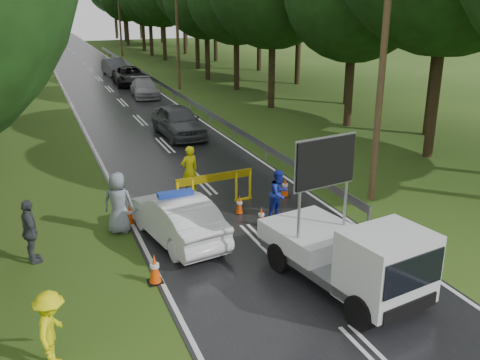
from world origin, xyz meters
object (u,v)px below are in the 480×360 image
queue_car_fourth (115,67)px  civilian (279,194)px  queue_car_third (130,76)px  police_sedan (176,218)px  queue_car_second (145,88)px  queue_car_first (178,121)px  work_truck (352,255)px  officer (190,170)px  barrier (215,182)px

queue_car_fourth → civilian: bearing=-94.6°
civilian → queue_car_third: 29.91m
police_sedan → queue_car_third: bearing=-108.0°
queue_car_second → queue_car_first: bearing=-89.4°
work_truck → officer: (-1.74, 8.17, -0.08)m
barrier → civilian: 2.40m
police_sedan → work_truck: work_truck is taller
officer → civilian: (2.14, -3.18, -0.11)m
queue_car_third → barrier: bearing=-92.1°
work_truck → queue_car_third: work_truck is taller
police_sedan → queue_car_third: police_sedan is taller
queue_car_second → civilian: bearing=-87.0°
queue_car_first → queue_car_fourth: (0.58, 24.14, -0.04)m
civilian → police_sedan: bearing=162.9°
queue_car_third → queue_car_fourth: (-0.28, 6.00, 0.04)m
work_truck → queue_car_second: size_ratio=1.11×
work_truck → officer: work_truck is taller
civilian → queue_car_first: 11.76m
work_truck → queue_car_first: work_truck is taller
officer → police_sedan: bearing=56.7°
work_truck → queue_car_third: size_ratio=0.93×
officer → work_truck: bearing=91.0°
work_truck → queue_car_first: 16.74m
queue_car_second → queue_car_fourth: size_ratio=0.94×
police_sedan → civilian: bearing=177.9°
police_sedan → officer: officer is taller
civilian → queue_car_second: (0.59, 23.90, -0.18)m
queue_car_fourth → officer: bearing=-98.4°
queue_car_first → queue_car_third: size_ratio=0.90×
work_truck → officer: bearing=92.4°
civilian → barrier: bearing=108.9°
work_truck → queue_car_second: work_truck is taller
queue_car_first → officer: bearing=-105.7°
work_truck → queue_car_third: (1.04, 34.89, -0.27)m
barrier → queue_car_second: queue_car_second is taller
work_truck → police_sedan: bearing=116.3°
barrier → officer: (-0.48, 1.45, 0.03)m
officer → queue_car_second: (2.73, 20.72, -0.29)m
civilian → queue_car_fourth: 35.90m
barrier → civilian: bearing=-50.9°
queue_car_first → queue_car_second: queue_car_first is taller
police_sedan → civilian: civilian is taller
work_truck → civilian: bearing=75.7°
barrier → officer: officer is taller
queue_car_third → queue_car_fourth: bearing=95.2°
barrier → queue_car_third: 28.27m
police_sedan → work_truck: 5.54m
work_truck → queue_car_second: 28.90m
barrier → civilian: size_ratio=1.75×
queue_car_first → civilian: bearing=-92.0°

